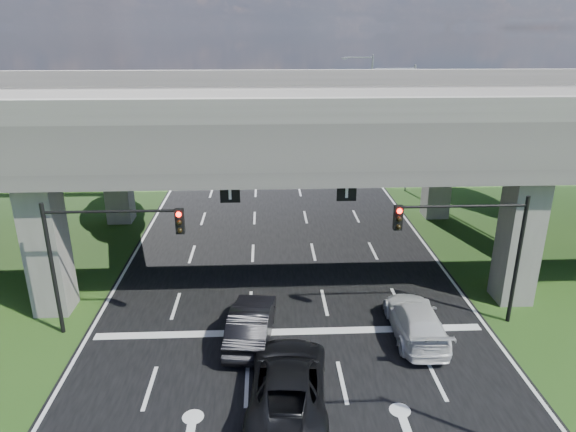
{
  "coord_description": "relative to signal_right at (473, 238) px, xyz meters",
  "views": [
    {
      "loc": [
        -0.97,
        -15.9,
        12.61
      ],
      "look_at": [
        0.14,
        8.63,
        3.58
      ],
      "focal_mm": 32.0,
      "sensor_mm": 36.0,
      "label": 1
    }
  ],
  "objects": [
    {
      "name": "streetlight_beyond",
      "position": [
        2.27,
        36.06,
        1.66
      ],
      "size": [
        3.38,
        0.25,
        10.0
      ],
      "color": "gray",
      "rests_on": "ground"
    },
    {
      "name": "car_dark",
      "position": [
        -9.51,
        -0.94,
        -3.36
      ],
      "size": [
        2.21,
        5.01,
        1.6
      ],
      "primitive_type": "imported",
      "rotation": [
        0.0,
        0.0,
        3.03
      ],
      "color": "black",
      "rests_on": "road"
    },
    {
      "name": "tree_left_mid",
      "position": [
        -24.78,
        30.06,
        -0.01
      ],
      "size": [
        3.91,
        3.9,
        6.76
      ],
      "color": "black",
      "rests_on": "ground"
    },
    {
      "name": "car_white",
      "position": [
        -2.42,
        -0.94,
        -3.42
      ],
      "size": [
        2.2,
        5.12,
        1.47
      ],
      "primitive_type": "imported",
      "rotation": [
        0.0,
        0.0,
        3.11
      ],
      "color": "silver",
      "rests_on": "road"
    },
    {
      "name": "car_silver",
      "position": [
        -9.62,
        -0.94,
        -3.42
      ],
      "size": [
        2.13,
        4.45,
        1.47
      ],
      "primitive_type": "imported",
      "rotation": [
        0.0,
        0.0,
        3.05
      ],
      "color": "silver",
      "rests_on": "road"
    },
    {
      "name": "car_trailing",
      "position": [
        -8.12,
        -4.89,
        -3.34
      ],
      "size": [
        3.14,
        6.04,
        1.63
      ],
      "primitive_type": "imported",
      "rotation": [
        0.0,
        0.0,
        3.06
      ],
      "color": "black",
      "rests_on": "road"
    },
    {
      "name": "signal_right",
      "position": [
        0.0,
        0.0,
        0.0
      ],
      "size": [
        5.76,
        0.54,
        6.0
      ],
      "color": "black",
      "rests_on": "ground"
    },
    {
      "name": "road",
      "position": [
        -7.82,
        6.06,
        -4.17
      ],
      "size": [
        18.0,
        120.0,
        0.03
      ],
      "primitive_type": "cube",
      "color": "black",
      "rests_on": "ground"
    },
    {
      "name": "tree_left_near",
      "position": [
        -21.78,
        22.06,
        0.63
      ],
      "size": [
        4.5,
        4.5,
        7.8
      ],
      "color": "black",
      "rests_on": "ground"
    },
    {
      "name": "tree_right_far",
      "position": [
        4.22,
        40.06,
        0.63
      ],
      "size": [
        4.5,
        4.5,
        7.8
      ],
      "color": "black",
      "rests_on": "ground"
    },
    {
      "name": "tree_right_near",
      "position": [
        5.22,
        24.06,
        0.31
      ],
      "size": [
        4.2,
        4.2,
        7.28
      ],
      "color": "black",
      "rests_on": "ground"
    },
    {
      "name": "streetlight_far",
      "position": [
        2.27,
        20.06,
        1.66
      ],
      "size": [
        3.38,
        0.25,
        10.0
      ],
      "color": "gray",
      "rests_on": "ground"
    },
    {
      "name": "signal_left",
      "position": [
        -15.65,
        0.0,
        0.0
      ],
      "size": [
        5.76,
        0.54,
        6.0
      ],
      "color": "black",
      "rests_on": "ground"
    },
    {
      "name": "warehouse",
      "position": [
        -33.82,
        31.06,
        -2.19
      ],
      "size": [
        20.0,
        10.0,
        4.0
      ],
      "primitive_type": "cube",
      "color": "#9E9E99",
      "rests_on": "ground"
    },
    {
      "name": "tree_left_far",
      "position": [
        -20.78,
        38.06,
        0.95
      ],
      "size": [
        4.8,
        4.8,
        8.32
      ],
      "color": "black",
      "rests_on": "ground"
    },
    {
      "name": "ground",
      "position": [
        -7.82,
        -3.94,
        -4.19
      ],
      "size": [
        160.0,
        160.0,
        0.0
      ],
      "primitive_type": "plane",
      "color": "#204114",
      "rests_on": "ground"
    },
    {
      "name": "tree_right_mid",
      "position": [
        8.22,
        32.06,
        -0.01
      ],
      "size": [
        3.91,
        3.9,
        6.76
      ],
      "color": "black",
      "rests_on": "ground"
    },
    {
      "name": "overpass",
      "position": [
        -7.82,
        8.06,
        3.73
      ],
      "size": [
        80.0,
        15.0,
        10.0
      ],
      "color": "#3E3B38",
      "rests_on": "ground"
    }
  ]
}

